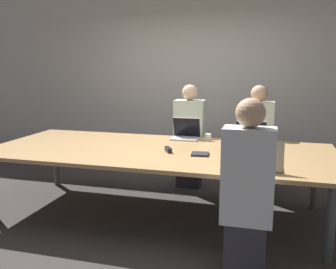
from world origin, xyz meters
name	(u,v)px	position (x,y,z in m)	size (l,w,h in m)	color
ground_plane	(159,214)	(0.00, 0.00, 0.00)	(24.00, 24.00, 0.00)	#383333
curtain_wall	(197,82)	(0.00, 2.11, 1.40)	(12.00, 0.06, 2.80)	#BCB7B2
conference_table	(159,153)	(0.00, 0.00, 0.71)	(3.77, 1.61, 0.75)	tan
laptop_near_right	(263,161)	(1.12, -0.55, 0.83)	(0.35, 0.27, 0.28)	gray
person_near_right	(247,192)	(1.02, -1.02, 0.70)	(0.40, 0.24, 1.43)	#2D2D38
cup_near_right	(234,161)	(0.87, -0.50, 0.80)	(0.08, 0.08, 0.10)	white
laptop_far_center	(186,133)	(0.15, 0.66, 0.83)	(0.34, 0.26, 0.26)	silver
person_far_center	(189,138)	(0.11, 1.07, 0.69)	(0.40, 0.24, 1.41)	#2D2D38
cup_far_center	(208,137)	(0.44, 0.62, 0.80)	(0.08, 0.08, 0.08)	white
laptop_far_right	(251,137)	(0.95, 0.60, 0.83)	(0.36, 0.26, 0.26)	silver
person_far_right	(257,141)	(1.01, 1.07, 0.69)	(0.40, 0.24, 1.42)	#2D2D38
stapler	(168,150)	(0.13, -0.10, 0.78)	(0.11, 0.15, 0.05)	black
notebook	(200,154)	(0.49, -0.15, 0.76)	(0.19, 0.18, 0.02)	#232328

